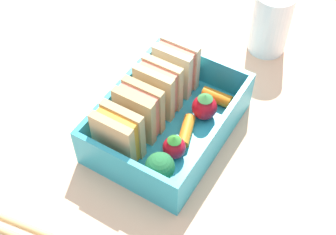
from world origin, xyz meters
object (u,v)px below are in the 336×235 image
(folded_napkin, at_px, (306,228))
(carrot_stick_far_left, at_px, (188,129))
(sandwich_center_left, at_px, (139,111))
(drinking_glass, at_px, (271,23))
(carrot_stick_left, at_px, (217,97))
(sandwich_left, at_px, (118,135))
(strawberry_left, at_px, (205,107))
(sandwich_center_right, at_px, (176,67))
(broccoli_floret, at_px, (160,167))
(strawberry_far_left, at_px, (174,147))
(sandwich_center, at_px, (158,88))

(folded_napkin, bearing_deg, carrot_stick_far_left, 76.77)
(sandwich_center_left, relative_size, drinking_glass, 0.73)
(carrot_stick_left, bearing_deg, sandwich_left, 155.55)
(carrot_stick_far_left, bearing_deg, strawberry_left, -6.75)
(carrot_stick_far_left, bearing_deg, drinking_glass, -4.41)
(sandwich_left, xyz_separation_m, sandwich_center_right, (0.12, 0.00, 0.00))
(sandwich_center_right, height_order, broccoli_floret, sandwich_center_right)
(strawberry_left, bearing_deg, carrot_stick_left, -5.31)
(folded_napkin, bearing_deg, drinking_glass, 31.91)
(sandwich_center_right, xyz_separation_m, drinking_glass, (0.14, -0.06, -0.00))
(strawberry_far_left, height_order, carrot_stick_left, strawberry_far_left)
(drinking_glass, bearing_deg, sandwich_center_left, 163.45)
(sandwich_left, distance_m, strawberry_left, 0.11)
(carrot_stick_far_left, relative_size, strawberry_left, 1.14)
(sandwich_center_left, distance_m, drinking_glass, 0.22)
(sandwich_center_left, xyz_separation_m, carrot_stick_far_left, (0.02, -0.05, -0.03))
(carrot_stick_far_left, height_order, strawberry_left, strawberry_left)
(sandwich_left, bearing_deg, carrot_stick_far_left, -38.16)
(sandwich_left, bearing_deg, folded_napkin, -83.01)
(broccoli_floret, bearing_deg, drinking_glass, -1.81)
(strawberry_left, distance_m, carrot_stick_left, 0.03)
(sandwich_center_right, distance_m, carrot_stick_far_left, 0.08)
(carrot_stick_left, bearing_deg, strawberry_left, 174.69)
(drinking_glass, bearing_deg, broccoli_floret, 178.19)
(sandwich_center_left, bearing_deg, drinking_glass, -16.55)
(carrot_stick_far_left, distance_m, carrot_stick_left, 0.06)
(folded_napkin, bearing_deg, strawberry_left, 65.77)
(sandwich_center, bearing_deg, broccoli_floret, -147.35)
(sandwich_left, distance_m, sandwich_center, 0.08)
(folded_napkin, bearing_deg, carrot_stick_left, 57.47)
(strawberry_far_left, distance_m, drinking_glass, 0.23)
(sandwich_center_left, bearing_deg, strawberry_far_left, -102.14)
(carrot_stick_far_left, height_order, carrot_stick_left, carrot_stick_left)
(folded_napkin, bearing_deg, sandwich_center_left, 86.00)
(strawberry_left, relative_size, folded_napkin, 0.34)
(carrot_stick_left, bearing_deg, strawberry_far_left, 177.50)
(sandwich_center, bearing_deg, sandwich_left, 180.00)
(sandwich_center_right, distance_m, carrot_stick_left, 0.06)
(sandwich_center_right, height_order, folded_napkin, sandwich_center_right)
(broccoli_floret, xyz_separation_m, carrot_stick_left, (0.13, 0.00, -0.02))
(broccoli_floret, xyz_separation_m, folded_napkin, (0.03, -0.15, -0.03))
(sandwich_left, bearing_deg, carrot_stick_left, -24.45)
(sandwich_left, xyz_separation_m, carrot_stick_far_left, (0.06, -0.05, -0.03))
(drinking_glass, relative_size, folded_napkin, 0.82)
(sandwich_center_left, xyz_separation_m, carrot_stick_left, (0.08, -0.06, -0.02))
(carrot_stick_far_left, height_order, drinking_glass, drinking_glass)
(sandwich_center_left, bearing_deg, sandwich_left, 180.00)
(broccoli_floret, distance_m, folded_napkin, 0.16)
(strawberry_far_left, xyz_separation_m, drinking_glass, (0.23, -0.01, 0.02))
(sandwich_left, height_order, sandwich_center_left, same)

